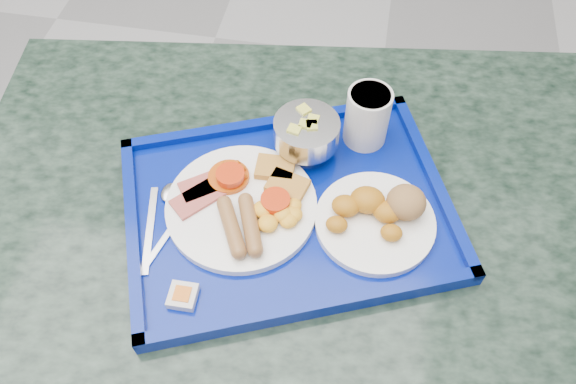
# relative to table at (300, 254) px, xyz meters

# --- Properties ---
(floor) EXTENTS (6.00, 6.00, 0.00)m
(floor) POSITION_rel_table_xyz_m (-0.53, -0.14, -0.52)
(floor) COLOR #9C9C9F
(floor) RESTS_ON ground
(table) EXTENTS (1.22, 0.90, 0.70)m
(table) POSITION_rel_table_xyz_m (0.00, 0.00, 0.00)
(table) COLOR gray
(table) RESTS_ON floor
(tray) EXTENTS (0.60, 0.53, 0.03)m
(tray) POSITION_rel_table_xyz_m (-0.02, -0.03, 0.19)
(tray) COLOR #021582
(tray) RESTS_ON table
(main_plate) EXTENTS (0.24, 0.24, 0.04)m
(main_plate) POSITION_rel_table_xyz_m (-0.08, -0.04, 0.21)
(main_plate) COLOR white
(main_plate) RESTS_ON tray
(bread_plate) EXTENTS (0.18, 0.18, 0.06)m
(bread_plate) POSITION_rel_table_xyz_m (0.12, -0.03, 0.22)
(bread_plate) COLOR white
(bread_plate) RESTS_ON tray
(fruit_bowl) EXTENTS (0.11, 0.11, 0.07)m
(fruit_bowl) POSITION_rel_table_xyz_m (-0.01, 0.09, 0.25)
(fruit_bowl) COLOR #B8B8BA
(fruit_bowl) RESTS_ON tray
(juice_cup) EXTENTS (0.07, 0.07, 0.10)m
(juice_cup) POSITION_rel_table_xyz_m (0.09, 0.14, 0.25)
(juice_cup) COLOR silver
(juice_cup) RESTS_ON tray
(spoon) EXTENTS (0.06, 0.16, 0.01)m
(spoon) POSITION_rel_table_xyz_m (-0.20, -0.06, 0.20)
(spoon) COLOR #B8B8BA
(spoon) RESTS_ON tray
(knife) EXTENTS (0.04, 0.15, 0.00)m
(knife) POSITION_rel_table_xyz_m (-0.22, -0.11, 0.20)
(knife) COLOR #B8B8BA
(knife) RESTS_ON tray
(jam_packet) EXTENTS (0.04, 0.04, 0.02)m
(jam_packet) POSITION_rel_table_xyz_m (-0.14, -0.21, 0.21)
(jam_packet) COLOR silver
(jam_packet) RESTS_ON tray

